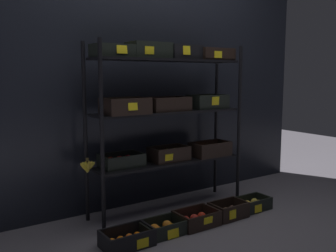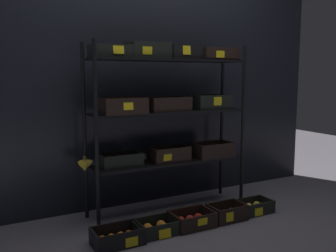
# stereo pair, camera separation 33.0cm
# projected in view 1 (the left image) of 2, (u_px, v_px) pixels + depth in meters

# --- Properties ---
(ground_plane) EXTENTS (10.00, 10.00, 0.00)m
(ground_plane) POSITION_uv_depth(u_px,v_px,m) (168.00, 210.00, 3.41)
(ground_plane) COLOR slate
(storefront_wall) EXTENTS (3.81, 0.12, 2.32)m
(storefront_wall) POSITION_uv_depth(u_px,v_px,m) (147.00, 81.00, 3.55)
(storefront_wall) COLOR black
(storefront_wall) RESTS_ON ground_plane
(display_rack) EXTENTS (1.53, 0.36, 1.49)m
(display_rack) POSITION_uv_depth(u_px,v_px,m) (168.00, 107.00, 3.29)
(display_rack) COLOR black
(display_rack) RESTS_ON ground_plane
(crate_ground_tangerine) EXTENTS (0.36, 0.23, 0.12)m
(crate_ground_tangerine) POSITION_uv_depth(u_px,v_px,m) (127.00, 240.00, 2.67)
(crate_ground_tangerine) COLOR black
(crate_ground_tangerine) RESTS_ON ground_plane
(crate_ground_orange) EXTENTS (0.34, 0.24, 0.11)m
(crate_ground_orange) POSITION_uv_depth(u_px,v_px,m) (163.00, 229.00, 2.87)
(crate_ground_orange) COLOR black
(crate_ground_orange) RESTS_ON ground_plane
(crate_ground_apple_red) EXTENTS (0.34, 0.25, 0.12)m
(crate_ground_apple_red) POSITION_uv_depth(u_px,v_px,m) (197.00, 220.00, 3.04)
(crate_ground_apple_red) COLOR black
(crate_ground_apple_red) RESTS_ON ground_plane
(crate_ground_kiwi) EXTENTS (0.31, 0.22, 0.13)m
(crate_ground_kiwi) POSITION_uv_depth(u_px,v_px,m) (228.00, 212.00, 3.21)
(crate_ground_kiwi) COLOR black
(crate_ground_kiwi) RESTS_ON ground_plane
(crate_ground_apple_gold) EXTENTS (0.31, 0.21, 0.11)m
(crate_ground_apple_gold) POSITION_uv_depth(u_px,v_px,m) (253.00, 204.00, 3.41)
(crate_ground_apple_gold) COLOR black
(crate_ground_apple_gold) RESTS_ON ground_plane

